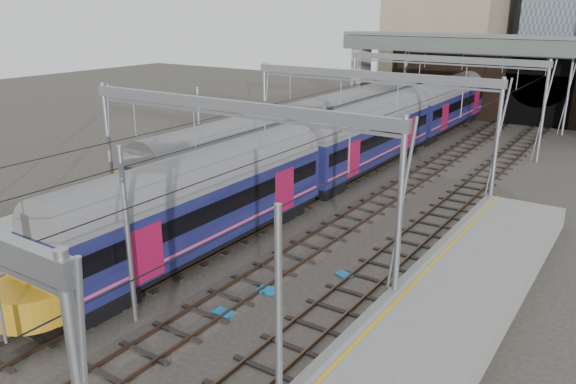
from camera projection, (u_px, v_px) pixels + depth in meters
The scene contains 11 objects.
ground at pixel (93, 344), 20.36m from camera, with size 160.00×160.00×0.00m, color #38332D.
platform_left at pixel (0, 245), 27.53m from camera, with size 4.32×55.00×1.12m.
tracks at pixel (310, 220), 32.21m from camera, with size 14.40×80.00×0.22m.
overhead_line at pixel (365, 92), 35.30m from camera, with size 16.80×80.00×8.00m.
retaining_wall at pixel (504, 81), 59.33m from camera, with size 28.00×2.75×9.00m.
overbridge at pixel (478, 55), 54.47m from camera, with size 28.00×3.00×9.25m.
train_main at pixel (412, 117), 48.25m from camera, with size 3.11×71.84×5.25m.
train_second at pixel (315, 131), 42.81m from camera, with size 3.10×35.79×5.23m.
equip_cover_a at pixel (268, 290), 24.14m from camera, with size 0.90×0.64×0.11m, color #166BA8.
equip_cover_b at pixel (224, 313), 22.36m from camera, with size 0.81×0.57×0.10m, color #166BA8.
equip_cover_c at pixel (344, 275), 25.54m from camera, with size 0.75×0.53×0.09m, color #166BA8.
Camera 1 is at (15.66, -10.74, 11.59)m, focal length 35.00 mm.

